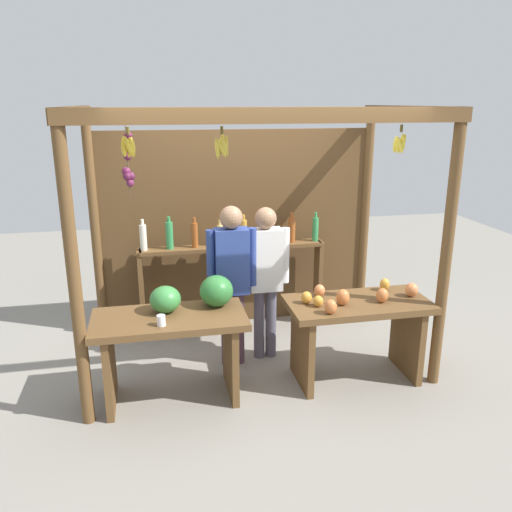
# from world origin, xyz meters

# --- Properties ---
(ground_plane) EXTENTS (12.00, 12.00, 0.00)m
(ground_plane) POSITION_xyz_m (0.00, 0.00, 0.00)
(ground_plane) COLOR gray
(ground_plane) RESTS_ON ground
(market_stall) EXTENTS (3.22, 1.86, 2.48)m
(market_stall) POSITION_xyz_m (-0.01, 0.42, 1.42)
(market_stall) COLOR brown
(market_stall) RESTS_ON ground
(fruit_counter_left) EXTENTS (1.30, 0.67, 1.06)m
(fruit_counter_left) POSITION_xyz_m (-0.78, -0.62, 0.66)
(fruit_counter_left) COLOR brown
(fruit_counter_left) RESTS_ON ground
(fruit_counter_right) EXTENTS (1.30, 0.64, 0.92)m
(fruit_counter_right) POSITION_xyz_m (0.85, -0.66, 0.58)
(fruit_counter_right) COLOR brown
(fruit_counter_right) RESTS_ON ground
(bottle_shelf_unit) EXTENTS (2.06, 0.22, 1.35)m
(bottle_shelf_unit) POSITION_xyz_m (-0.10, 0.66, 0.82)
(bottle_shelf_unit) COLOR brown
(bottle_shelf_unit) RESTS_ON ground
(vendor_man) EXTENTS (0.48, 0.22, 1.60)m
(vendor_man) POSITION_xyz_m (-0.23, -0.14, 0.96)
(vendor_man) COLOR #543746
(vendor_man) RESTS_ON ground
(vendor_woman) EXTENTS (0.48, 0.21, 1.56)m
(vendor_woman) POSITION_xyz_m (0.12, -0.06, 0.93)
(vendor_woman) COLOR #545161
(vendor_woman) RESTS_ON ground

